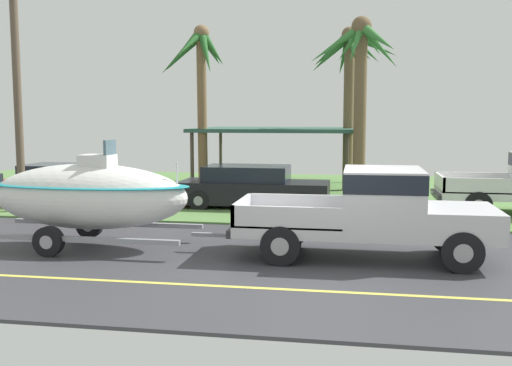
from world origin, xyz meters
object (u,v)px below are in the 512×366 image
parked_sedan_far (73,186)px  carport_awning (276,131)px  palm_tree_near_right (348,67)px  palm_tree_mid (198,67)px  parked_sedan_near (252,188)px  boat_on_trailer (88,196)px  pickup_truck_towing (381,209)px  utility_pole (17,88)px  palm_tree_near_left (361,72)px

parked_sedan_far → carport_awning: (6.01, 5.84, 1.70)m
palm_tree_near_right → palm_tree_mid: palm_tree_near_right is taller
parked_sedan_near → palm_tree_near_right: (2.90, 4.82, 4.18)m
boat_on_trailer → parked_sedan_near: 6.81m
parked_sedan_near → carport_awning: size_ratio=0.76×
parked_sedan_far → carport_awning: carport_awning is taller
carport_awning → palm_tree_mid: (-2.61, -2.39, 2.40)m
carport_awning → palm_tree_near_right: 3.83m
boat_on_trailer → palm_tree_near_right: 12.92m
parked_sedan_near → carport_awning: 5.62m
pickup_truck_towing → utility_pole: 11.79m
carport_awning → utility_pole: bearing=-132.9°
palm_tree_near_left → utility_pole: 11.26m
pickup_truck_towing → parked_sedan_near: pickup_truck_towing is taller
pickup_truck_towing → parked_sedan_far: (-9.79, 5.77, -0.37)m
carport_awning → palm_tree_near_left: bearing=-39.9°
boat_on_trailer → palm_tree_near_left: 11.18m
parked_sedan_far → carport_awning: size_ratio=0.76×
parked_sedan_far → utility_pole: bearing=-119.2°
parked_sedan_far → palm_tree_mid: bearing=45.4°
boat_on_trailer → palm_tree_near_right: bearing=63.4°
palm_tree_near_left → boat_on_trailer: bearing=-124.4°
boat_on_trailer → carport_awning: 11.98m
boat_on_trailer → palm_tree_near_right: palm_tree_near_right is taller
pickup_truck_towing → boat_on_trailer: boat_on_trailer is taller
pickup_truck_towing → utility_pole: bearing=158.5°
parked_sedan_near → boat_on_trailer: bearing=-112.9°
palm_tree_near_left → parked_sedan_near: bearing=-143.1°
parked_sedan_near → utility_pole: 7.81m
boat_on_trailer → utility_pole: size_ratio=0.81×
carport_awning → boat_on_trailer: bearing=-103.0°
palm_tree_near_left → pickup_truck_towing: bearing=-87.3°
palm_tree_near_left → palm_tree_mid: bearing=175.9°
parked_sedan_far → utility_pole: 3.61m
pickup_truck_towing → carport_awning: carport_awning is taller
boat_on_trailer → palm_tree_near_left: size_ratio=0.92×
boat_on_trailer → parked_sedan_near: bearing=67.1°
parked_sedan_far → palm_tree_mid: (3.41, 3.46, 4.10)m
carport_awning → parked_sedan_near: bearing=-90.4°
boat_on_trailer → parked_sedan_far: (-3.33, 5.77, -0.50)m
palm_tree_mid → palm_tree_near_left: bearing=-4.1°
boat_on_trailer → palm_tree_mid: (0.08, 9.23, 3.60)m
boat_on_trailer → carport_awning: bearing=77.0°
palm_tree_near_right → palm_tree_mid: (-5.47, -1.84, -0.08)m
palm_tree_near_right → utility_pole: bearing=-144.8°
palm_tree_near_left → palm_tree_near_right: palm_tree_near_left is taller
parked_sedan_near → palm_tree_mid: palm_tree_mid is taller
pickup_truck_towing → utility_pole: utility_pole is taller
palm_tree_mid → boat_on_trailer: bearing=-90.5°
carport_awning → pickup_truck_towing: bearing=-72.0°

